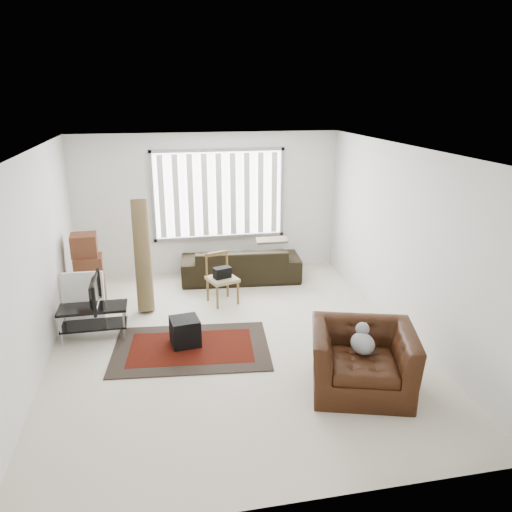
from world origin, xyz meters
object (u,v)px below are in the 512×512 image
Objects in this scene: armchair at (362,356)px; sofa at (241,258)px; side_chair at (222,276)px; tv_stand at (93,315)px; moving_boxes at (88,272)px.

sofa is at bearing 118.42° from armchair.
side_chair is at bearing 130.68° from armchair.
moving_boxes is (-0.19, 1.25, 0.22)m from tv_stand.
sofa is at bearing 13.51° from moving_boxes.
armchair is at bearing -84.96° from side_chair.
tv_stand is at bearing 165.29° from armchair.
moving_boxes reaches higher than tv_stand.
tv_stand is 3.11m from sofa.
moving_boxes reaches higher than sofa.
moving_boxes is 2.74m from sofa.
sofa is 3.98m from armchair.
side_chair is at bearing 68.80° from sofa.
sofa is at bearing 37.44° from tv_stand.
tv_stand is 3.83m from armchair.
armchair is at bearing -31.73° from tv_stand.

